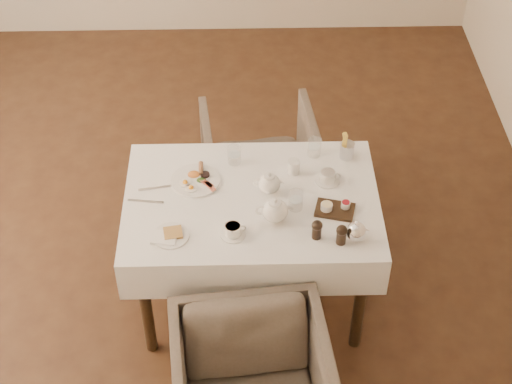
{
  "coord_description": "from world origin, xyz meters",
  "views": [
    {
      "loc": [
        0.39,
        -3.19,
        3.46
      ],
      "look_at": [
        0.46,
        -0.37,
        0.82
      ],
      "focal_mm": 55.0,
      "sensor_mm": 36.0,
      "label": 1
    }
  ],
  "objects_px": {
    "teapot_centre": "(269,182)",
    "breakfast_plate": "(196,180)",
    "armchair_far": "(260,162)",
    "table": "(252,215)"
  },
  "relations": [
    {
      "from": "table",
      "to": "armchair_far",
      "type": "xyz_separation_m",
      "value": [
        0.06,
        0.79,
        -0.32
      ]
    },
    {
      "from": "teapot_centre",
      "to": "breakfast_plate",
      "type": "bearing_deg",
      "value": 171.15
    },
    {
      "from": "table",
      "to": "breakfast_plate",
      "type": "distance_m",
      "value": 0.34
    },
    {
      "from": "breakfast_plate",
      "to": "table",
      "type": "bearing_deg",
      "value": -3.22
    },
    {
      "from": "armchair_far",
      "to": "breakfast_plate",
      "type": "distance_m",
      "value": 0.86
    },
    {
      "from": "armchair_far",
      "to": "breakfast_plate",
      "type": "relative_size",
      "value": 2.72
    },
    {
      "from": "breakfast_plate",
      "to": "teapot_centre",
      "type": "relative_size",
      "value": 1.64
    },
    {
      "from": "table",
      "to": "armchair_far",
      "type": "bearing_deg",
      "value": 85.4
    },
    {
      "from": "armchair_far",
      "to": "breakfast_plate",
      "type": "xyz_separation_m",
      "value": [
        -0.35,
        -0.65,
        0.45
      ]
    },
    {
      "from": "armchair_far",
      "to": "teapot_centre",
      "type": "xyz_separation_m",
      "value": [
        0.03,
        -0.74,
        0.5
      ]
    }
  ]
}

